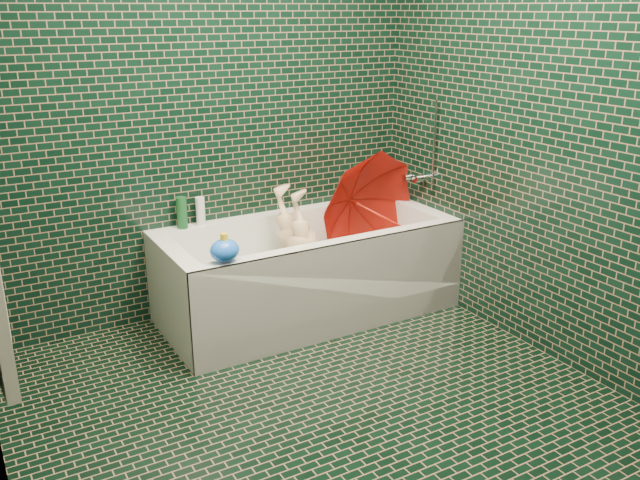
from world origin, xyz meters
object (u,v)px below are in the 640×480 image
child (305,262)px  umbrella (382,216)px  rubber_duck (351,193)px  bathtub (309,281)px  bath_toy (225,250)px

child → umbrella: 0.54m
umbrella → rubber_duck: bearing=77.7°
bathtub → bath_toy: bearing=-154.8°
bathtub → bath_toy: bath_toy is taller
rubber_duck → bath_toy: size_ratio=0.78×
rubber_duck → umbrella: bearing=-118.9°
child → umbrella: size_ratio=1.31×
umbrella → rubber_duck: size_ratio=5.90×
umbrella → bath_toy: size_ratio=4.62×
bathtub → umbrella: umbrella is taller
bathtub → child: bathtub is taller
rubber_duck → child: bearing=-174.4°
bath_toy → child: bearing=31.7°
umbrella → rubber_duck: 0.40m
rubber_duck → bath_toy: (-1.15, -0.65, 0.02)m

